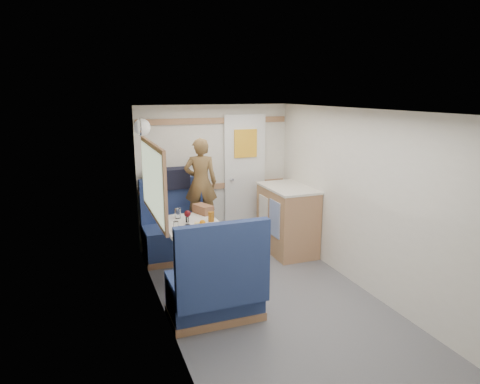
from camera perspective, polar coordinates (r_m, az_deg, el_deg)
name	(u,v)px	position (r m, az deg, el deg)	size (l,w,h in m)	color
floor	(283,314)	(4.48, 5.72, -15.88)	(4.50, 4.50, 0.00)	#515156
ceiling	(288,111)	(3.92, 6.40, 10.62)	(4.50, 4.50, 0.00)	silver
wall_back	(215,176)	(6.12, -3.40, 2.18)	(2.20, 0.02, 2.00)	silver
wall_left	(170,231)	(3.74, -9.27, -5.22)	(0.02, 4.50, 2.00)	silver
wall_right	(380,208)	(4.67, 18.22, -1.99)	(0.02, 4.50, 2.00)	silver
oak_trim_low	(215,186)	(6.13, -3.33, 0.77)	(2.15, 0.02, 0.08)	#A37549
oak_trim_high	(214,121)	(6.00, -3.45, 9.47)	(2.15, 0.02, 0.08)	#A37549
side_window	(152,181)	(4.63, -11.63, 1.48)	(0.04, 1.30, 0.72)	gray
rear_door	(245,176)	(6.24, 0.64, 2.16)	(0.62, 0.12, 1.86)	white
dinette_table	(193,237)	(4.90, -6.26, -5.99)	(0.62, 0.92, 0.72)	white
bench_far	(177,236)	(5.78, -8.35, -5.80)	(0.90, 0.59, 1.05)	navy
bench_near	(216,291)	(4.23, -3.15, -13.06)	(0.90, 0.59, 1.05)	navy
ledge	(172,189)	(5.86, -9.08, 0.34)	(0.90, 0.14, 0.04)	#A37549
dome_light	(142,127)	(5.40, -12.92, 8.43)	(0.20, 0.20, 0.20)	white
galley_counter	(287,219)	(5.92, 6.31, -3.60)	(0.57, 0.92, 0.92)	#A37549
person	(201,183)	(5.53, -5.27, 1.25)	(0.42, 0.28, 1.16)	brown
duffel_bag	(167,179)	(5.82, -9.65, 1.77)	(0.56, 0.27, 0.27)	black
tray	(217,227)	(4.68, -3.10, -4.74)	(0.26, 0.33, 0.02)	silver
orange_fruit	(203,223)	(4.71, -5.02, -4.11)	(0.07, 0.07, 0.07)	#DA6309
cheese_block	(199,224)	(4.73, -5.51, -4.26)	(0.09, 0.06, 0.03)	#EDE488
wine_glass	(187,214)	(4.79, -7.02, -2.97)	(0.08, 0.08, 0.17)	white
tumbler_left	(176,226)	(4.65, -8.55, -4.50)	(0.06, 0.06, 0.10)	white
tumbler_mid	(178,213)	(5.08, -8.31, -2.84)	(0.07, 0.07, 0.12)	silver
beer_glass	(211,217)	(4.92, -3.87, -3.29)	(0.07, 0.07, 0.11)	brown
pepper_grinder	(187,218)	(4.91, -7.06, -3.44)	(0.04, 0.04, 0.10)	black
bread_loaf	(203,209)	(5.24, -4.96, -2.30)	(0.14, 0.26, 0.11)	brown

